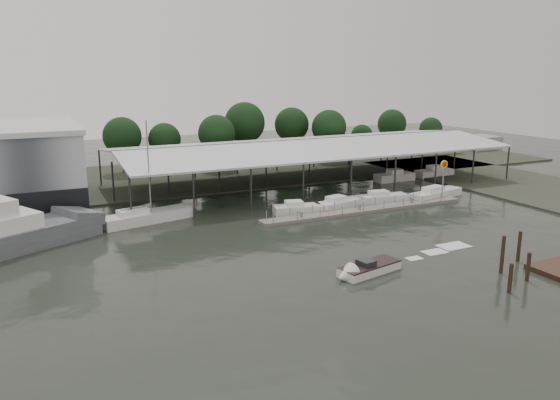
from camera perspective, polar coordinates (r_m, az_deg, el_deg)
name	(u,v)px	position (r m, az deg, el deg)	size (l,w,h in m)	color
ground	(295,253)	(51.99, 1.57, -5.55)	(200.00, 200.00, 0.00)	#242B23
land_strip_far	(176,177)	(90.14, -10.83, 2.42)	(140.00, 30.00, 0.30)	#383D2E
land_strip_east	(537,188)	(88.00, 25.25, 1.10)	(20.00, 60.00, 0.30)	#383D2E
covered_boat_shed	(310,144)	(82.60, 3.13, 5.89)	(58.24, 24.00, 6.96)	silver
floating_dock	(366,210)	(67.64, 8.97, -1.05)	(28.00, 2.00, 1.40)	slate
shell_fuel_sign	(444,172)	(74.26, 16.73, 2.77)	(1.10, 0.18, 5.55)	gray
distant_commercial_buildings	(445,143)	(121.28, 16.86, 5.69)	(22.00, 8.00, 4.00)	gray
grey_trawler	(3,236)	(58.16, -27.00, -3.35)	(19.48, 13.29, 8.84)	slate
white_sailboat	(146,217)	(63.87, -13.86, -1.74)	(10.66, 4.82, 11.73)	white
speedboat_underway	(365,270)	(47.18, 8.87, -7.22)	(17.44, 5.36, 2.00)	white
moored_cruiser_0	(297,209)	(65.81, 1.79, -0.93)	(6.10, 3.38, 1.70)	white
moored_cruiser_1	(339,204)	(68.63, 6.18, -0.40)	(7.01, 3.52, 1.70)	white
moored_cruiser_2	(381,198)	(72.45, 10.54, 0.19)	(7.14, 3.04, 1.70)	white
moored_cruiser_3	(435,194)	(76.81, 15.93, 0.64)	(9.16, 4.12, 1.70)	white
mooring_pilings	(534,271)	(49.01, 25.00, -6.71)	(6.84, 9.45, 3.91)	#36261B
horizon_tree_line	(274,129)	(102.13, -0.59, 7.47)	(69.28, 12.83, 11.29)	black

